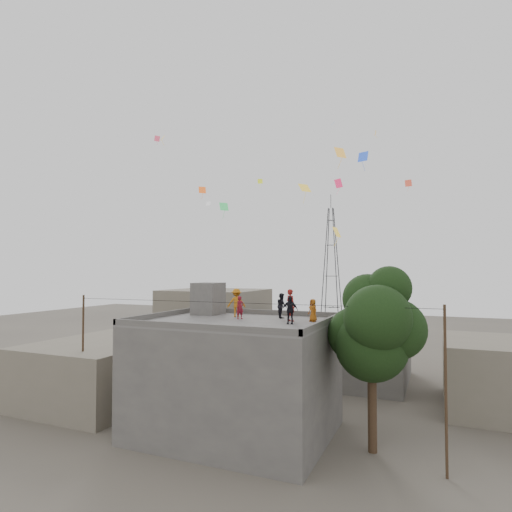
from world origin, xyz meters
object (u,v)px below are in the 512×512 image
(stair_head_box, at_px, (208,298))
(transmission_tower, at_px, (331,269))
(person_dark_adult, at_px, (290,310))
(tree, at_px, (375,327))
(person_red_adult, at_px, (291,305))

(stair_head_box, bearing_deg, transmission_tower, 91.23)
(stair_head_box, height_order, person_dark_adult, stair_head_box)
(tree, height_order, transmission_tower, transmission_tower)
(transmission_tower, relative_size, person_dark_adult, 13.82)
(transmission_tower, bearing_deg, tree, -73.91)
(person_red_adult, height_order, person_dark_adult, person_red_adult)
(transmission_tower, xyz_separation_m, person_red_adult, (6.80, -38.88, -2.09))
(person_dark_adult, bearing_deg, tree, -3.40)
(tree, relative_size, transmission_tower, 0.45)
(person_red_adult, relative_size, person_dark_adult, 1.21)
(person_dark_adult, bearing_deg, person_red_adult, 93.50)
(transmission_tower, relative_size, person_red_adult, 11.44)
(tree, xyz_separation_m, person_dark_adult, (-4.21, -0.70, 0.72))
(transmission_tower, bearing_deg, person_red_adult, -80.08)
(stair_head_box, xyz_separation_m, transmission_tower, (-0.80, 37.40, 1.97))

